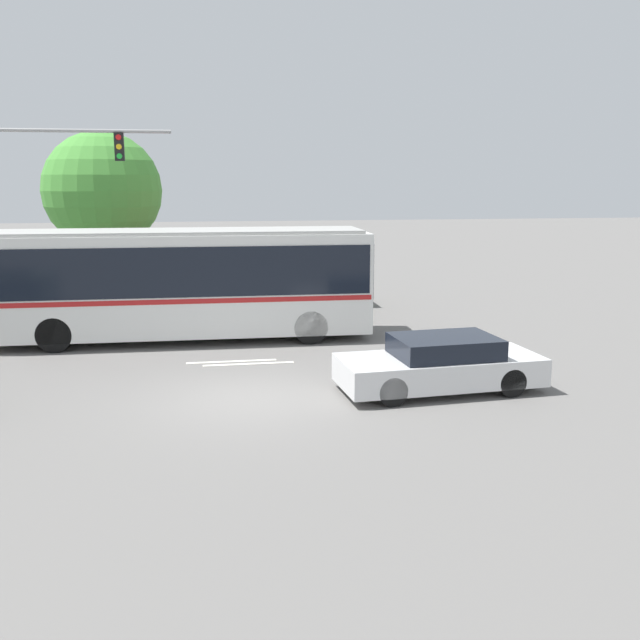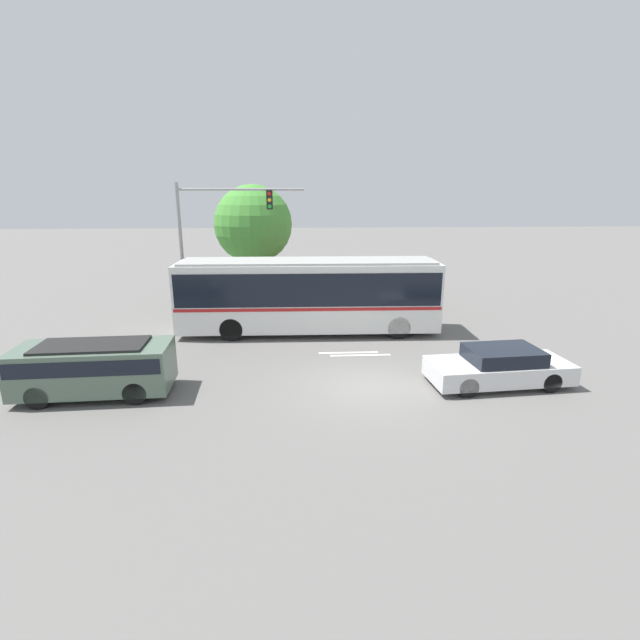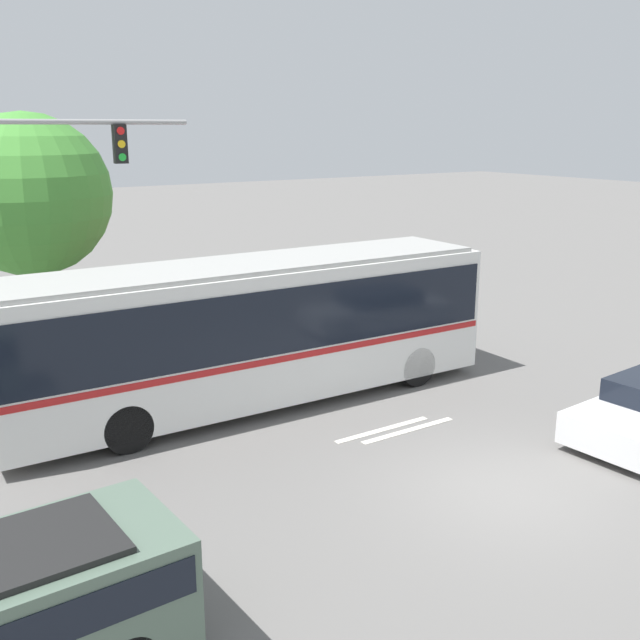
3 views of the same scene
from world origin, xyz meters
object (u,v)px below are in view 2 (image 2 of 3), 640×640
Objects in this scene: city_bus at (309,292)px; street_tree_left at (253,224)px; sedan_foreground at (499,367)px; suv_left_lane at (94,365)px; traffic_light_pole at (210,229)px.

street_tree_left reaches higher than city_bus.
suv_left_lane reaches higher than sedan_foreground.
traffic_light_pole is (-10.87, 9.45, 3.87)m from sedan_foreground.
suv_left_lane is at bearing -105.81° from street_tree_left.
traffic_light_pole reaches higher than city_bus.
traffic_light_pole is (2.23, 9.52, 3.49)m from suv_left_lane.
sedan_foreground is at bearing -44.93° from city_bus.
city_bus is 8.53m from street_tree_left.
street_tree_left is (-2.99, 7.59, 2.48)m from city_bus.
city_bus is 6.22m from traffic_light_pole.
traffic_light_pole is at bearing 147.98° from city_bus.
city_bus is at bearing -50.58° from sedan_foreground.
city_bus is at bearing -33.14° from traffic_light_pole.
suv_left_lane is 10.39m from traffic_light_pole.
suv_left_lane is at bearing -4.22° from sedan_foreground.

